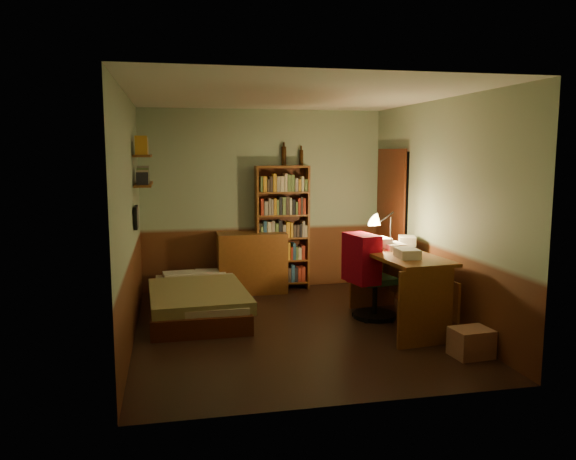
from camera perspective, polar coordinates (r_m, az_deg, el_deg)
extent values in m
cube|color=black|center=(6.51, 0.46, -10.03)|extent=(3.50, 4.00, 0.02)
cube|color=silver|center=(6.22, 0.49, 13.59)|extent=(3.50, 4.00, 0.02)
cube|color=gray|center=(8.19, -2.54, 3.06)|extent=(3.50, 0.02, 2.60)
cube|color=gray|center=(6.10, -15.90, 1.07)|extent=(0.02, 4.00, 2.60)
cube|color=gray|center=(6.82, 15.08, 1.80)|extent=(0.02, 4.00, 2.60)
cube|color=gray|center=(4.30, 6.21, -1.44)|extent=(3.50, 0.02, 2.60)
cube|color=black|center=(8.01, 10.55, 0.66)|extent=(0.06, 0.90, 2.00)
cube|color=#3D170A|center=(8.00, 10.32, 0.65)|extent=(0.02, 0.98, 2.08)
cube|color=olive|center=(7.09, -9.20, -6.01)|extent=(1.09, 2.02, 0.60)
cube|color=brown|center=(8.04, -3.71, -3.31)|extent=(0.97, 0.49, 0.86)
cube|color=#B2B2B7|center=(8.11, -2.51, 0.31)|extent=(0.24, 0.19, 0.12)
cube|color=brown|center=(8.13, -0.59, 0.19)|extent=(0.77, 0.24, 1.80)
cylinder|color=black|center=(8.17, -0.42, 7.53)|extent=(0.07, 0.07, 0.27)
cylinder|color=black|center=(8.22, 1.35, 7.36)|extent=(0.08, 0.08, 0.22)
cube|color=brown|center=(6.66, 10.92, -5.86)|extent=(0.82, 1.65, 0.85)
cube|color=silver|center=(7.12, 12.01, -1.06)|extent=(0.28, 0.32, 0.11)
cone|color=black|center=(7.03, 10.39, 0.97)|extent=(0.25, 0.25, 0.62)
cube|color=#2A5639|center=(6.84, 8.88, -4.23)|extent=(0.66, 0.60, 1.13)
cube|color=#9F071D|center=(6.62, 6.73, 2.90)|extent=(0.34, 0.53, 0.58)
cube|color=brown|center=(7.16, -14.44, 4.51)|extent=(0.20, 0.90, 0.03)
cube|color=brown|center=(7.15, -14.53, 7.31)|extent=(0.20, 0.90, 0.03)
cube|color=black|center=(6.70, -15.20, 1.26)|extent=(0.04, 0.32, 0.26)
cube|color=#A36D52|center=(5.90, 18.11, -10.82)|extent=(0.40, 0.33, 0.28)
cube|color=#A36D52|center=(5.94, 18.21, -10.78)|extent=(0.42, 0.37, 0.26)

